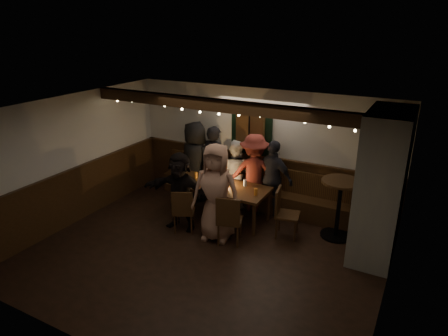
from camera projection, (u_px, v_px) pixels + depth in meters
The scene contains 13 objects.
room at pixel (290, 183), 7.45m from camera, with size 6.02×5.01×2.62m.
dining_table at pixel (219, 188), 8.23m from camera, with size 2.06×0.88×0.89m.
chair_near_left at pixel (183, 209), 7.71m from camera, with size 0.54×0.54×0.89m.
chair_near_right at pixel (229, 218), 7.26m from camera, with size 0.55×0.55×0.98m.
chair_end at pixel (283, 210), 7.58m from camera, with size 0.51×0.51×0.97m.
high_top at pixel (339, 202), 7.48m from camera, with size 0.73×0.73×1.16m.
person_a at pixel (195, 161), 9.09m from camera, with size 0.89×0.58×1.83m, color black.
person_b at pixel (214, 163), 9.05m from camera, with size 0.64×0.42×1.75m, color black.
person_c at pixel (235, 173), 8.84m from camera, with size 0.73×0.57×1.51m, color silver.
person_d at pixel (254, 173), 8.53m from camera, with size 1.11×0.64×1.71m, color maroon.
person_e at pixel (273, 178), 8.37m from camera, with size 0.95×0.40×1.63m, color #212129.
person_f at pixel (180, 191), 7.79m from camera, with size 1.47×0.47×1.58m, color black.
person_g at pixel (216, 193), 7.37m from camera, with size 0.92×0.60×1.88m, color #A97A63.
Camera 1 is at (3.23, -5.23, 3.94)m, focal length 32.00 mm.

